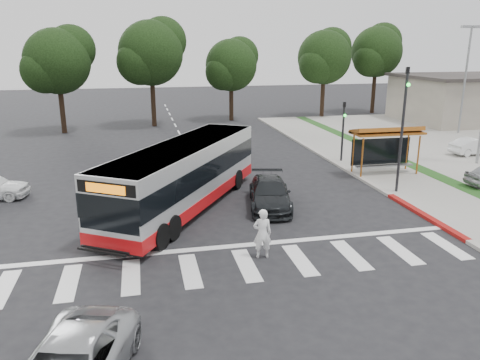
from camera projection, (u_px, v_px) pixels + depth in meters
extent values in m
plane|color=black|center=(222.00, 217.00, 21.27)|extent=(140.00, 140.00, 0.00)
cube|color=gray|center=(364.00, 162.00, 31.01)|extent=(4.00, 40.00, 0.12)
cube|color=#9E9991|center=(336.00, 163.00, 30.60)|extent=(0.30, 40.00, 0.15)
cube|color=maroon|center=(425.00, 216.00, 21.21)|extent=(0.32, 6.00, 0.15)
cube|color=#A9A08E|center=(474.00, 100.00, 47.43)|extent=(14.00, 10.00, 4.40)
cube|color=#383330|center=(478.00, 76.00, 46.78)|extent=(14.60, 10.60, 0.30)
cube|color=silver|center=(246.00, 265.00, 16.58)|extent=(18.00, 2.60, 0.01)
cylinder|color=#995219|center=(362.00, 158.00, 26.89)|extent=(0.10, 0.10, 2.30)
cylinder|color=#995219|center=(418.00, 155.00, 27.62)|extent=(0.10, 0.10, 2.30)
cylinder|color=#995219|center=(353.00, 153.00, 28.01)|extent=(0.10, 0.10, 2.30)
cylinder|color=#995219|center=(407.00, 151.00, 28.75)|extent=(0.10, 0.10, 2.30)
cube|color=#995219|center=(387.00, 133.00, 27.46)|extent=(4.20, 1.60, 0.12)
cube|color=#995219|center=(387.00, 130.00, 27.46)|extent=(4.20, 1.32, 0.51)
cube|color=black|center=(380.00, 151.00, 28.37)|extent=(3.80, 0.06, 1.60)
cube|color=gray|center=(384.00, 166.00, 28.01)|extent=(3.60, 0.40, 0.08)
cylinder|color=black|center=(402.00, 132.00, 23.74)|extent=(0.14, 0.14, 6.50)
imported|color=black|center=(407.00, 77.00, 22.98)|extent=(0.16, 0.20, 1.00)
sphere|color=#19E533|center=(409.00, 85.00, 22.90)|extent=(0.18, 0.18, 0.18)
cylinder|color=black|center=(343.00, 133.00, 30.66)|extent=(0.14, 0.14, 4.00)
imported|color=black|center=(344.00, 110.00, 30.24)|extent=(0.16, 0.20, 1.00)
sphere|color=#19E533|center=(345.00, 116.00, 30.17)|extent=(0.18, 0.18, 0.18)
cylinder|color=gray|center=(465.00, 81.00, 39.91)|extent=(0.18, 0.18, 9.00)
cube|color=gray|center=(466.00, 27.00, 38.58)|extent=(0.80, 0.35, 0.22)
cube|color=gray|center=(478.00, 27.00, 38.80)|extent=(0.80, 0.35, 0.22)
cylinder|color=black|center=(322.00, 96.00, 50.19)|extent=(0.44, 0.44, 4.40)
sphere|color=black|center=(324.00, 57.00, 49.08)|extent=(5.60, 5.60, 5.60)
sphere|color=black|center=(332.00, 47.00, 49.82)|extent=(4.20, 4.20, 4.20)
sphere|color=black|center=(318.00, 65.00, 48.42)|extent=(3.92, 3.92, 3.92)
cylinder|color=black|center=(373.00, 92.00, 53.46)|extent=(0.44, 0.44, 4.84)
sphere|color=black|center=(377.00, 52.00, 52.24)|extent=(5.60, 5.60, 5.60)
sphere|color=black|center=(383.00, 42.00, 52.95)|extent=(4.20, 4.20, 4.20)
sphere|color=black|center=(371.00, 59.00, 51.60)|extent=(3.92, 3.92, 3.92)
cylinder|color=black|center=(153.00, 101.00, 44.61)|extent=(0.44, 0.44, 4.84)
sphere|color=black|center=(151.00, 53.00, 43.39)|extent=(6.00, 6.00, 6.00)
sphere|color=black|center=(163.00, 41.00, 44.18)|extent=(4.50, 4.50, 4.50)
sphere|color=black|center=(140.00, 62.00, 42.69)|extent=(4.20, 4.20, 4.20)
cylinder|color=black|center=(231.00, 101.00, 48.24)|extent=(0.44, 0.44, 3.96)
sphere|color=black|center=(231.00, 65.00, 47.24)|extent=(5.20, 5.20, 5.20)
sphere|color=black|center=(240.00, 56.00, 47.94)|extent=(3.90, 3.90, 3.90)
sphere|color=black|center=(223.00, 72.00, 46.62)|extent=(3.64, 3.64, 3.64)
cylinder|color=black|center=(62.00, 108.00, 41.17)|extent=(0.44, 0.44, 4.40)
sphere|color=black|center=(57.00, 61.00, 40.06)|extent=(5.60, 5.60, 5.60)
sphere|color=black|center=(71.00, 49.00, 40.80)|extent=(4.20, 4.20, 4.20)
sphere|color=black|center=(45.00, 70.00, 39.39)|extent=(3.92, 3.92, 3.92)
imported|color=white|center=(262.00, 233.00, 16.96)|extent=(0.73, 0.52, 1.87)
imported|color=black|center=(270.00, 193.00, 22.41)|extent=(2.81, 4.95, 1.35)
imported|color=silver|center=(474.00, 146.00, 32.88)|extent=(3.66, 1.64, 1.16)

